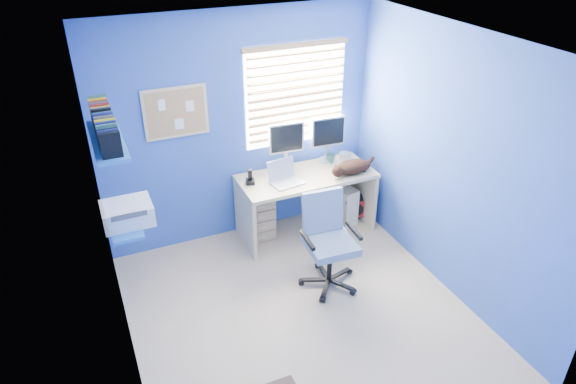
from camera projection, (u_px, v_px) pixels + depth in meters
name	position (u px, v px, depth m)	size (l,w,h in m)	color
floor	(301.00, 315.00, 4.79)	(3.00, 3.20, 0.00)	tan
ceiling	(306.00, 45.00, 3.55)	(3.00, 3.20, 0.00)	white
wall_back	(239.00, 130.00, 5.44)	(3.00, 0.01, 2.50)	#2E569E
wall_front	(423.00, 332.00, 2.90)	(3.00, 0.01, 2.50)	#2E569E
wall_left	(113.00, 243.00, 3.65)	(0.01, 3.20, 2.50)	#2E569E
wall_right	(451.00, 166.00, 4.69)	(0.01, 3.20, 2.50)	#2E569E
desk	(306.00, 204.00, 5.83)	(1.50, 0.65, 0.74)	tan
laptop	(287.00, 174.00, 5.42)	(0.33, 0.26, 0.22)	silver
monitor_left	(286.00, 146.00, 5.66)	(0.40, 0.12, 0.54)	silver
monitor_right	(327.00, 139.00, 5.82)	(0.40, 0.12, 0.54)	silver
phone	(250.00, 176.00, 5.44)	(0.09, 0.11, 0.17)	black
mug	(331.00, 159.00, 5.88)	(0.10, 0.09, 0.10)	#2D5E58
cd_spindle	(345.00, 156.00, 5.99)	(0.13, 0.13, 0.07)	silver
cat	(353.00, 167.00, 5.64)	(0.43, 0.22, 0.15)	black
tower_pc	(341.00, 202.00, 6.14)	(0.19, 0.44, 0.45)	beige
drawer_boxes	(257.00, 216.00, 5.78)	(0.35, 0.28, 0.54)	tan
yellow_book	(338.00, 220.00, 5.98)	(0.03, 0.17, 0.24)	yellow
backpack	(358.00, 205.00, 6.17)	(0.30, 0.23, 0.36)	black
office_chair	(328.00, 252.00, 5.04)	(0.59, 0.59, 0.96)	black
window_blinds	(296.00, 95.00, 5.50)	(1.15, 0.05, 1.10)	white
corkboard	(176.00, 113.00, 5.05)	(0.64, 0.02, 0.52)	tan
wall_shelves	(115.00, 172.00, 4.20)	(0.42, 0.90, 1.05)	blue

